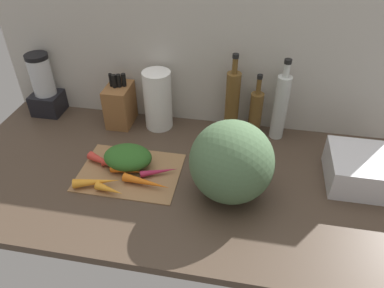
% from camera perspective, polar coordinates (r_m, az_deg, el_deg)
% --- Properties ---
extents(ground_plane, '(1.70, 0.80, 0.03)m').
position_cam_1_polar(ground_plane, '(1.35, -1.52, -5.25)').
color(ground_plane, '#47382B').
extents(wall_back, '(1.70, 0.03, 0.60)m').
position_cam_1_polar(wall_back, '(1.50, 1.37, 13.77)').
color(wall_back, '#BCB7AD').
rests_on(wall_back, ground_plane).
extents(cutting_board, '(0.37, 0.27, 0.01)m').
position_cam_1_polar(cutting_board, '(1.36, -9.66, -4.29)').
color(cutting_board, '#997047').
rests_on(cutting_board, ground_plane).
extents(carrot_0, '(0.18, 0.06, 0.03)m').
position_cam_1_polar(carrot_0, '(1.28, -7.16, -5.97)').
color(carrot_0, orange).
rests_on(carrot_0, cutting_board).
extents(carrot_1, '(0.16, 0.09, 0.03)m').
position_cam_1_polar(carrot_1, '(1.39, -13.37, -2.86)').
color(carrot_1, red).
rests_on(carrot_1, cutting_board).
extents(carrot_2, '(0.14, 0.12, 0.03)m').
position_cam_1_polar(carrot_2, '(1.41, -10.95, -2.03)').
color(carrot_2, red).
rests_on(carrot_2, cutting_board).
extents(carrot_3, '(0.11, 0.05, 0.03)m').
position_cam_1_polar(carrot_3, '(1.28, -12.79, -6.96)').
color(carrot_3, orange).
rests_on(carrot_3, cutting_board).
extents(carrot_4, '(0.11, 0.04, 0.04)m').
position_cam_1_polar(carrot_4, '(1.34, -10.26, -4.02)').
color(carrot_4, orange).
rests_on(carrot_4, cutting_board).
extents(carrot_5, '(0.16, 0.08, 0.03)m').
position_cam_1_polar(carrot_5, '(1.31, -14.70, -5.75)').
color(carrot_5, orange).
rests_on(carrot_5, cutting_board).
extents(carrot_6, '(0.14, 0.08, 0.02)m').
position_cam_1_polar(carrot_6, '(1.32, -5.15, -4.31)').
color(carrot_6, '#B2264C').
rests_on(carrot_6, cutting_board).
extents(carrot_greens_pile, '(0.18, 0.14, 0.08)m').
position_cam_1_polar(carrot_greens_pile, '(1.36, -10.01, -2.05)').
color(carrot_greens_pile, '#2D6023').
rests_on(carrot_greens_pile, cutting_board).
extents(winter_squash, '(0.28, 0.26, 0.28)m').
position_cam_1_polar(winter_squash, '(1.18, 6.20, -2.83)').
color(winter_squash, '#4C6B47').
rests_on(winter_squash, ground_plane).
extents(knife_block, '(0.10, 0.14, 0.23)m').
position_cam_1_polar(knife_block, '(1.59, -11.18, 6.11)').
color(knife_block, brown).
rests_on(knife_block, ground_plane).
extents(blender_appliance, '(0.13, 0.13, 0.28)m').
position_cam_1_polar(blender_appliance, '(1.75, -22.04, 8.10)').
color(blender_appliance, black).
rests_on(blender_appliance, ground_plane).
extents(paper_towel_roll, '(0.12, 0.12, 0.25)m').
position_cam_1_polar(paper_towel_roll, '(1.53, -5.36, 6.86)').
color(paper_towel_roll, white).
rests_on(paper_towel_roll, ground_plane).
extents(bottle_0, '(0.06, 0.06, 0.35)m').
position_cam_1_polar(bottle_0, '(1.49, 6.31, 6.59)').
color(bottle_0, brown).
rests_on(bottle_0, ground_plane).
extents(bottle_1, '(0.05, 0.05, 0.26)m').
position_cam_1_polar(bottle_1, '(1.52, 9.92, 4.99)').
color(bottle_1, brown).
rests_on(bottle_1, ground_plane).
extents(bottle_2, '(0.06, 0.06, 0.34)m').
position_cam_1_polar(bottle_2, '(1.49, 13.67, 5.78)').
color(bottle_2, silver).
rests_on(bottle_2, ground_plane).
extents(dish_rack, '(0.29, 0.22, 0.11)m').
position_cam_1_polar(dish_rack, '(1.41, 26.11, -3.76)').
color(dish_rack, silver).
rests_on(dish_rack, ground_plane).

